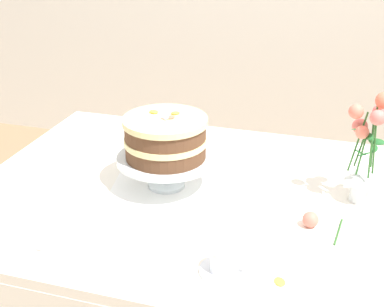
% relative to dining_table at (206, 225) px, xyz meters
% --- Properties ---
extents(dining_table, '(1.40, 1.00, 0.74)m').
position_rel_dining_table_xyz_m(dining_table, '(0.00, 0.00, 0.00)').
color(dining_table, white).
rests_on(dining_table, ground).
extents(linen_napkin, '(0.37, 0.37, 0.00)m').
position_rel_dining_table_xyz_m(linen_napkin, '(-0.13, 0.03, 0.09)').
color(linen_napkin, white).
rests_on(linen_napkin, dining_table).
extents(cake_stand, '(0.29, 0.29, 0.10)m').
position_rel_dining_table_xyz_m(cake_stand, '(-0.13, 0.03, 0.18)').
color(cake_stand, silver).
rests_on(cake_stand, linen_napkin).
extents(layer_cake, '(0.24, 0.24, 0.13)m').
position_rel_dining_table_xyz_m(layer_cake, '(-0.13, 0.03, 0.25)').
color(layer_cake, brown).
rests_on(layer_cake, cake_stand).
extents(flower_vase, '(0.11, 0.11, 0.33)m').
position_rel_dining_table_xyz_m(flower_vase, '(0.42, 0.11, 0.23)').
color(flower_vase, silver).
rests_on(flower_vase, dining_table).
extents(teacup, '(0.12, 0.12, 0.06)m').
position_rel_dining_table_xyz_m(teacup, '(0.13, -0.32, 0.12)').
color(teacup, white).
rests_on(teacup, dining_table).
extents(fallen_rose, '(0.10, 0.13, 0.04)m').
position_rel_dining_table_xyz_m(fallen_rose, '(0.30, -0.07, 0.11)').
color(fallen_rose, '#2D6028').
rests_on(fallen_rose, dining_table).
extents(loose_petal_0, '(0.03, 0.04, 0.01)m').
position_rel_dining_table_xyz_m(loose_petal_0, '(-0.32, -0.36, 0.10)').
color(loose_petal_0, pink).
rests_on(loose_petal_0, dining_table).
extents(loose_petal_1, '(0.03, 0.05, 0.00)m').
position_rel_dining_table_xyz_m(loose_petal_1, '(-0.27, 0.20, 0.09)').
color(loose_petal_1, yellow).
rests_on(loose_petal_1, dining_table).
extents(loose_petal_2, '(0.04, 0.04, 0.01)m').
position_rel_dining_table_xyz_m(loose_petal_2, '(0.26, -0.32, 0.10)').
color(loose_petal_2, yellow).
rests_on(loose_petal_2, dining_table).
extents(loose_petal_3, '(0.04, 0.03, 0.00)m').
position_rel_dining_table_xyz_m(loose_petal_3, '(0.16, 0.27, 0.09)').
color(loose_petal_3, pink).
rests_on(loose_petal_3, dining_table).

